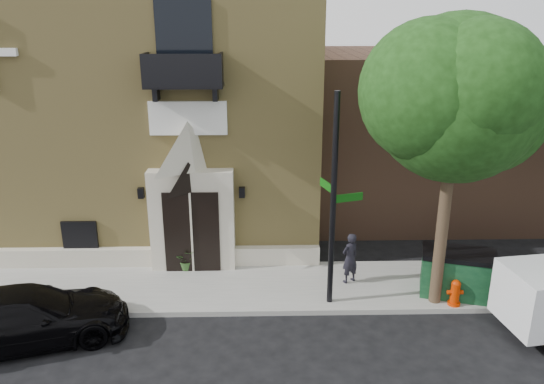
% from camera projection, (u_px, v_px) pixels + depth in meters
% --- Properties ---
extents(ground, '(120.00, 120.00, 0.00)m').
position_uv_depth(ground, '(220.00, 317.00, 14.41)').
color(ground, black).
rests_on(ground, ground).
extents(sidewalk, '(42.00, 3.00, 0.15)m').
position_uv_depth(sidewalk, '(257.00, 287.00, 15.83)').
color(sidewalk, gray).
rests_on(sidewalk, ground).
extents(church, '(12.20, 11.01, 9.30)m').
position_uv_depth(church, '(153.00, 101.00, 20.41)').
color(church, tan).
rests_on(church, ground).
extents(neighbour_building, '(18.00, 8.00, 6.40)m').
position_uv_depth(neighbour_building, '(520.00, 130.00, 22.18)').
color(neighbour_building, brown).
rests_on(neighbour_building, ground).
extents(street_tree_left, '(4.97, 4.38, 7.77)m').
position_uv_depth(street_tree_left, '(459.00, 98.00, 13.00)').
color(street_tree_left, '#38281C').
rests_on(street_tree_left, sidewalk).
extents(black_sedan, '(5.29, 3.39, 1.43)m').
position_uv_depth(black_sedan, '(25.00, 317.00, 13.08)').
color(black_sedan, black).
rests_on(black_sedan, ground).
extents(street_sign, '(1.10, 0.90, 5.88)m').
position_uv_depth(street_sign, '(334.00, 202.00, 13.98)').
color(street_sign, black).
rests_on(street_sign, sidewalk).
extents(fire_hydrant, '(0.43, 0.35, 0.76)m').
position_uv_depth(fire_hydrant, '(455.00, 293.00, 14.60)').
color(fire_hydrant, '#BB2901').
rests_on(fire_hydrant, sidewalk).
extents(dumpster, '(2.24, 1.66, 1.31)m').
position_uv_depth(dumpster, '(457.00, 273.00, 15.11)').
color(dumpster, '#0E331B').
rests_on(dumpster, sidewalk).
extents(planter, '(0.68, 0.61, 0.68)m').
position_uv_depth(planter, '(186.00, 259.00, 16.66)').
color(planter, '#345E27').
rests_on(planter, sidewalk).
extents(pedestrian_near, '(0.68, 0.62, 1.56)m').
position_uv_depth(pedestrian_near, '(350.00, 258.00, 15.74)').
color(pedestrian_near, black).
rests_on(pedestrian_near, sidewalk).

